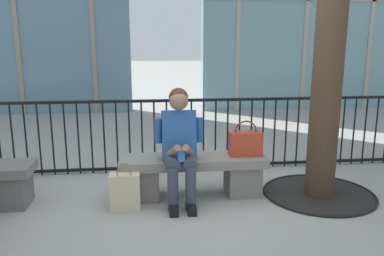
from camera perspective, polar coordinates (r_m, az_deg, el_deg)
ground_plane at (r=4.45m, az=0.15°, el=-9.76°), size 60.00×60.00×0.00m
stone_bench at (r=4.35m, az=0.15°, el=-6.45°), size 1.60×0.44×0.45m
seated_person_with_phone at (r=4.10m, az=-1.83°, el=-2.11°), size 0.52×0.66×1.21m
handbag_on_bench at (r=4.35m, az=7.78°, el=-2.18°), size 0.36×0.16×0.39m
shopping_bag at (r=4.11m, az=-9.71°, el=-9.00°), size 0.30×0.17×0.47m
plaza_railing at (r=5.14m, az=-0.99°, el=-0.95°), size 7.28×0.04×0.96m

